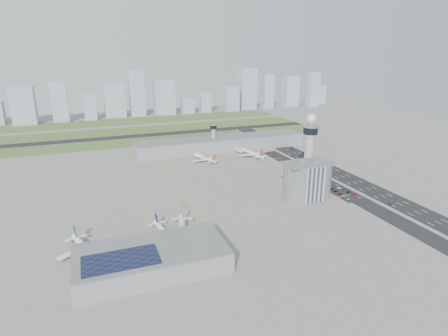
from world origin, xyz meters
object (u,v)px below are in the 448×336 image
object	(u,v)px
tug_4	(214,169)
car_lot_5	(325,186)
car_hw_1	(326,168)
car_lot_10	(339,188)
airplane_far_a	(204,156)
tug_3	(184,207)
airplane_near_c	(182,228)
car_lot_8	(349,192)
tug_0	(118,241)
car_lot_1	(344,196)
car_lot_0	(348,199)
jet_bridge_near_0	(103,254)
admin_building	(307,181)
tug_2	(179,219)
jet_bridge_near_1	(154,245)
car_hw_0	(390,204)
car_hw_2	(293,149)
jet_bridge_far_0	(196,154)
car_lot_7	(354,194)
car_lot_9	(344,189)
car_hw_4	(260,139)
tug_1	(167,234)
tug_5	(234,160)
car_lot_11	(337,185)
secondary_tower	(214,135)
car_lot_6	(360,197)
control_tower	(309,147)
jet_bridge_near_2	(200,237)
airplane_near_a	(85,245)
car_lot_3	(336,191)
airplane_near_b	(165,229)
car_lot_2	(341,194)
jet_bridge_far_1	(236,150)
car_lot_4	(332,189)
airplane_far_b	(252,151)

from	to	relation	value
tug_4	car_lot_5	bearing A→B (deg)	-95.43
car_hw_1	car_lot_10	bearing A→B (deg)	-111.83
airplane_far_a	tug_3	bearing A→B (deg)	134.47
airplane_near_c	car_lot_8	size ratio (longest dim) A/B	11.93
tug_0	car_lot_1	xyz separation A→B (m)	(187.00, 13.76, -0.34)
car_lot_0	jet_bridge_near_0	bearing A→B (deg)	89.01
admin_building	tug_2	bearing A→B (deg)	-177.86
jet_bridge_near_1	car_hw_0	size ratio (longest dim) A/B	4.21
car_hw_2	jet_bridge_far_0	bearing A→B (deg)	163.94
car_lot_7	car_lot_9	distance (m)	12.60
car_lot_7	car_hw_4	distance (m)	213.83
car_lot_1	tug_0	bearing A→B (deg)	94.52
airplane_near_c	tug_1	distance (m)	11.88
car_lot_8	car_hw_0	bearing A→B (deg)	-153.45
tug_5	car_lot_11	xyz separation A→B (m)	(57.56, -106.66, -0.27)
secondary_tower	car_lot_6	size ratio (longest dim) A/B	8.11
control_tower	jet_bridge_near_1	distance (m)	172.69
jet_bridge_near_2	car_lot_10	size ratio (longest dim) A/B	3.14
admin_building	tug_2	world-z (taller)	admin_building
airplane_near_c	car_lot_7	size ratio (longest dim) A/B	11.55
secondary_tower	tug_3	size ratio (longest dim) A/B	10.93
car_lot_0	tug_4	bearing A→B (deg)	26.04
jet_bridge_near_2	admin_building	bearing A→B (deg)	-59.62
airplane_near_a	car_lot_3	world-z (taller)	airplane_near_a
airplane_near_a	tug_3	xyz separation A→B (m)	(73.82, 46.01, -4.88)
car_hw_0	tug_5	bearing A→B (deg)	105.97
airplane_near_a	car_hw_2	xyz separation A→B (m)	(245.23, 170.36, -5.12)
car_lot_5	car_lot_6	bearing A→B (deg)	-168.03
airplane_near_b	car_lot_8	size ratio (longest dim) A/B	9.41
tug_2	car_lot_10	size ratio (longest dim) A/B	0.61
jet_bridge_near_2	jet_bridge_far_0	bearing A→B (deg)	-5.91
car_lot_2	admin_building	bearing A→B (deg)	90.91
jet_bridge_near_0	airplane_near_a	bearing A→B (deg)	56.02
airplane_far_a	jet_bridge_near_1	size ratio (longest dim) A/B	2.71
tug_0	tug_1	xyz separation A→B (m)	(31.80, -0.49, -0.11)
jet_bridge_far_0	car_lot_1	size ratio (longest dim) A/B	3.67
airplane_near_c	car_lot_8	xyz separation A→B (m)	(155.42, 26.00, -5.63)
car_lot_3	car_hw_2	distance (m)	143.41
admin_building	tug_5	distance (m)	123.32
jet_bridge_far_1	tug_4	xyz separation A→B (m)	(-46.70, -54.56, -1.92)
car_lot_0	admin_building	bearing A→B (deg)	54.78
car_lot_4	car_lot_1	bearing A→B (deg)	179.87
tug_0	car_lot_4	bearing A→B (deg)	112.80
jet_bridge_far_0	jet_bridge_far_1	xyz separation A→B (m)	(50.00, 0.00, 0.00)
tug_0	airplane_far_b	bearing A→B (deg)	146.36
airplane_near_b	tug_1	xyz separation A→B (m)	(1.72, 1.48, -4.09)
airplane_far_a	car_lot_0	size ratio (longest dim) A/B	11.56
control_tower	tug_0	world-z (taller)	control_tower
jet_bridge_far_0	tug_4	size ratio (longest dim) A/B	4.39
secondary_tower	car_lot_10	bearing A→B (deg)	-69.30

